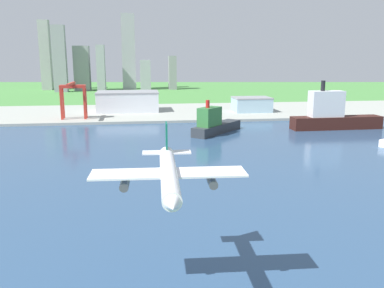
{
  "coord_description": "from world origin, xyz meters",
  "views": [
    {
      "loc": [
        -17.66,
        39.68,
        62.09
      ],
      "look_at": [
        5.38,
        212.82,
        24.4
      ],
      "focal_mm": 38.15,
      "sensor_mm": 36.0,
      "label": 1
    }
  ],
  "objects_px": {
    "airplane_landing": "(169,174)",
    "warehouse_annex": "(252,104)",
    "port_crane_red": "(73,93)",
    "container_barge": "(214,124)",
    "cargo_ship": "(332,115)",
    "warehouse_main": "(128,101)"
  },
  "relations": [
    {
      "from": "airplane_landing",
      "to": "warehouse_annex",
      "type": "relative_size",
      "value": 1.15
    },
    {
      "from": "container_barge",
      "to": "cargo_ship",
      "type": "relative_size",
      "value": 0.66
    },
    {
      "from": "airplane_landing",
      "to": "cargo_ship",
      "type": "height_order",
      "value": "airplane_landing"
    },
    {
      "from": "warehouse_main",
      "to": "warehouse_annex",
      "type": "distance_m",
      "value": 136.72
    },
    {
      "from": "warehouse_main",
      "to": "warehouse_annex",
      "type": "xyz_separation_m",
      "value": [
        134.94,
        -21.8,
        -2.98
      ]
    },
    {
      "from": "container_barge",
      "to": "port_crane_red",
      "type": "xyz_separation_m",
      "value": [
        -122.78,
        80.82,
        19.82
      ]
    },
    {
      "from": "airplane_landing",
      "to": "warehouse_main",
      "type": "relative_size",
      "value": 0.69
    },
    {
      "from": "container_barge",
      "to": "port_crane_red",
      "type": "relative_size",
      "value": 1.34
    },
    {
      "from": "warehouse_main",
      "to": "cargo_ship",
      "type": "bearing_deg",
      "value": -35.31
    },
    {
      "from": "container_barge",
      "to": "cargo_ship",
      "type": "distance_m",
      "value": 105.64
    },
    {
      "from": "port_crane_red",
      "to": "airplane_landing",
      "type": "bearing_deg",
      "value": -77.32
    },
    {
      "from": "port_crane_red",
      "to": "warehouse_main",
      "type": "distance_m",
      "value": 74.63
    },
    {
      "from": "container_barge",
      "to": "port_crane_red",
      "type": "bearing_deg",
      "value": 146.64
    },
    {
      "from": "cargo_ship",
      "to": "airplane_landing",
      "type": "bearing_deg",
      "value": -124.38
    },
    {
      "from": "airplane_landing",
      "to": "cargo_ship",
      "type": "distance_m",
      "value": 282.92
    },
    {
      "from": "port_crane_red",
      "to": "warehouse_annex",
      "type": "distance_m",
      "value": 188.91
    },
    {
      "from": "port_crane_red",
      "to": "warehouse_annex",
      "type": "relative_size",
      "value": 0.97
    },
    {
      "from": "container_barge",
      "to": "warehouse_annex",
      "type": "distance_m",
      "value": 128.32
    },
    {
      "from": "airplane_landing",
      "to": "port_crane_red",
      "type": "height_order",
      "value": "airplane_landing"
    },
    {
      "from": "cargo_ship",
      "to": "warehouse_main",
      "type": "distance_m",
      "value": 217.52
    },
    {
      "from": "cargo_ship",
      "to": "port_crane_red",
      "type": "distance_m",
      "value": 239.92
    },
    {
      "from": "warehouse_main",
      "to": "warehouse_annex",
      "type": "height_order",
      "value": "warehouse_main"
    }
  ]
}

